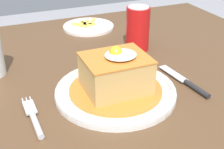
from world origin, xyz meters
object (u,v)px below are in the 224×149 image
side_plate_fries (88,26)px  soda_can (138,28)px  knife (190,84)px  fork (34,119)px  main_plate (116,91)px

side_plate_fries → soda_can: bearing=-71.9°
knife → soda_can: size_ratio=1.34×
fork → soda_can: size_ratio=1.14×
fork → main_plate: bearing=9.2°
fork → knife: size_ratio=0.85×
knife → soda_can: bearing=93.2°
main_plate → soda_can: 0.26m
main_plate → fork: size_ratio=1.86×
soda_can → side_plate_fries: soda_can is taller
fork → knife: same height
fork → side_plate_fries: 0.53m
soda_can → side_plate_fries: (-0.07, 0.22, -0.06)m
knife → side_plate_fries: (-0.09, 0.46, -0.00)m
soda_can → side_plate_fries: size_ratio=0.73×
knife → main_plate: bearing=168.9°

